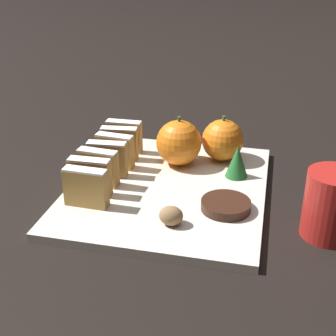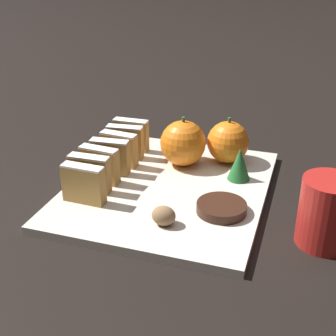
# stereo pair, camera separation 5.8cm
# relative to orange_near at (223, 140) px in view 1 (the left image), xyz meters

# --- Properties ---
(ground_plane) EXTENTS (6.00, 6.00, 0.00)m
(ground_plane) POSITION_rel_orange_near_xyz_m (-0.07, -0.12, -0.05)
(ground_plane) COLOR black
(serving_platter) EXTENTS (0.30, 0.35, 0.01)m
(serving_platter) POSITION_rel_orange_near_xyz_m (-0.07, -0.12, -0.04)
(serving_platter) COLOR silver
(serving_platter) RESTS_ON ground_plane
(stollen_slice_front) EXTENTS (0.06, 0.02, 0.06)m
(stollen_slice_front) POSITION_rel_orange_near_xyz_m (-0.17, -0.20, -0.01)
(stollen_slice_front) COLOR #B28442
(stollen_slice_front) RESTS_ON serving_platter
(stollen_slice_second) EXTENTS (0.06, 0.02, 0.06)m
(stollen_slice_second) POSITION_rel_orange_near_xyz_m (-0.18, -0.17, -0.01)
(stollen_slice_second) COLOR #B28442
(stollen_slice_second) RESTS_ON serving_platter
(stollen_slice_third) EXTENTS (0.07, 0.02, 0.06)m
(stollen_slice_third) POSITION_rel_orange_near_xyz_m (-0.18, -0.14, -0.01)
(stollen_slice_third) COLOR #B28442
(stollen_slice_third) RESTS_ON serving_platter
(stollen_slice_fourth) EXTENTS (0.07, 0.02, 0.06)m
(stollen_slice_fourth) POSITION_rel_orange_near_xyz_m (-0.17, -0.10, -0.01)
(stollen_slice_fourth) COLOR #B28442
(stollen_slice_fourth) RESTS_ON serving_platter
(stollen_slice_fifth) EXTENTS (0.07, 0.02, 0.06)m
(stollen_slice_fifth) POSITION_rel_orange_near_xyz_m (-0.17, -0.07, -0.01)
(stollen_slice_fifth) COLOR #B28442
(stollen_slice_fifth) RESTS_ON serving_platter
(stollen_slice_sixth) EXTENTS (0.07, 0.03, 0.06)m
(stollen_slice_sixth) POSITION_rel_orange_near_xyz_m (-0.18, -0.04, -0.01)
(stollen_slice_sixth) COLOR #B28442
(stollen_slice_sixth) RESTS_ON serving_platter
(stollen_slice_back) EXTENTS (0.06, 0.02, 0.06)m
(stollen_slice_back) POSITION_rel_orange_near_xyz_m (-0.18, -0.01, -0.01)
(stollen_slice_back) COLOR #B28442
(stollen_slice_back) RESTS_ON serving_platter
(orange_near) EXTENTS (0.07, 0.07, 0.08)m
(orange_near) POSITION_rel_orange_near_xyz_m (0.00, 0.00, 0.00)
(orange_near) COLOR orange
(orange_near) RESTS_ON serving_platter
(orange_far) EXTENTS (0.08, 0.08, 0.09)m
(orange_far) POSITION_rel_orange_near_xyz_m (-0.07, -0.03, 0.00)
(orange_far) COLOR orange
(orange_far) RESTS_ON serving_platter
(walnut) EXTENTS (0.03, 0.03, 0.03)m
(walnut) POSITION_rel_orange_near_xyz_m (-0.04, -0.23, -0.02)
(walnut) COLOR #8E6B47
(walnut) RESTS_ON serving_platter
(chocolate_cookie) EXTENTS (0.07, 0.07, 0.01)m
(chocolate_cookie) POSITION_rel_orange_near_xyz_m (0.03, -0.17, -0.03)
(chocolate_cookie) COLOR #381E14
(chocolate_cookie) RESTS_ON serving_platter
(evergreen_sprig) EXTENTS (0.04, 0.04, 0.05)m
(evergreen_sprig) POSITION_rel_orange_near_xyz_m (0.03, -0.06, -0.01)
(evergreen_sprig) COLOR #23662D
(evergreen_sprig) RESTS_ON serving_platter
(coffee_mug) EXTENTS (0.10, 0.07, 0.09)m
(coffee_mug) POSITION_rel_orange_near_xyz_m (0.17, -0.18, -0.00)
(coffee_mug) COLOR red
(coffee_mug) RESTS_ON ground_plane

